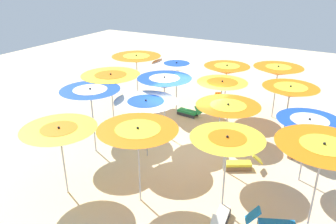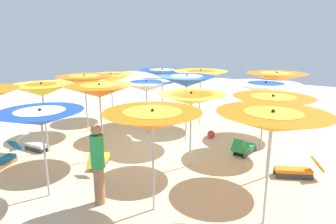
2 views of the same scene
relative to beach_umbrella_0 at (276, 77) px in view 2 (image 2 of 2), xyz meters
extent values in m
cube|color=beige|center=(4.17, -2.74, -2.28)|extent=(38.42, 38.42, 0.04)
cylinder|color=#B2B2B7|center=(0.00, 0.00, -1.14)|extent=(0.05, 0.05, 2.25)
cone|color=orange|center=(0.00, 0.00, -0.01)|extent=(2.30, 2.30, 0.32)
cone|color=yellow|center=(0.00, 0.00, 0.07)|extent=(1.26, 1.26, 0.17)
sphere|color=black|center=(0.00, 0.00, 0.18)|extent=(0.07, 0.07, 0.07)
cylinder|color=#B2B2B7|center=(0.80, -2.91, -1.17)|extent=(0.05, 0.05, 2.19)
cone|color=yellow|center=(0.80, -2.91, -0.08)|extent=(2.29, 2.29, 0.42)
cone|color=orange|center=(0.80, -2.91, 0.03)|extent=(1.24, 1.24, 0.23)
sphere|color=black|center=(0.80, -2.91, 0.16)|extent=(0.07, 0.07, 0.07)
cylinder|color=#B2B2B7|center=(1.27, -4.60, -1.15)|extent=(0.05, 0.05, 2.22)
cone|color=#1947B2|center=(1.27, -4.60, -0.04)|extent=(2.06, 2.06, 0.33)
cone|color=white|center=(1.27, -4.60, 0.04)|extent=(1.17, 1.17, 0.19)
sphere|color=black|center=(1.27, -4.60, 0.15)|extent=(0.07, 0.07, 0.07)
cylinder|color=#B2B2B7|center=(2.18, -6.93, -1.31)|extent=(0.05, 0.05, 1.91)
cone|color=yellow|center=(2.18, -6.93, -0.35)|extent=(2.11, 2.11, 0.42)
cone|color=orange|center=(2.18, -6.93, -0.24)|extent=(1.02, 1.02, 0.20)
sphere|color=black|center=(2.18, -6.93, -0.11)|extent=(0.07, 0.07, 0.07)
cylinder|color=#B2B2B7|center=(2.01, 0.23, -1.22)|extent=(0.05, 0.05, 2.09)
cone|color=white|center=(2.01, 0.23, -0.17)|extent=(2.22, 2.22, 0.38)
cone|color=#1947B2|center=(2.01, 0.23, -0.08)|extent=(1.17, 1.17, 0.20)
sphere|color=black|center=(2.01, 0.23, 0.05)|extent=(0.07, 0.07, 0.07)
cylinder|color=#B2B2B7|center=(2.86, -2.30, -1.15)|extent=(0.05, 0.05, 2.22)
cone|color=#1947B2|center=(2.86, -2.30, -0.04)|extent=(2.06, 2.06, 0.39)
cone|color=white|center=(2.86, -2.30, 0.05)|extent=(1.15, 1.15, 0.22)
sphere|color=black|center=(2.86, -2.30, 0.18)|extent=(0.07, 0.07, 0.07)
cylinder|color=#B2B2B7|center=(3.11, -3.96, -1.31)|extent=(0.05, 0.05, 1.91)
cone|color=white|center=(3.11, -3.96, -0.35)|extent=(2.14, 2.14, 0.38)
cone|color=#1947B2|center=(3.11, -3.96, -0.26)|extent=(1.24, 1.24, 0.22)
sphere|color=black|center=(3.11, -3.96, -0.13)|extent=(0.07, 0.07, 0.07)
cylinder|color=#B2B2B7|center=(4.29, -6.15, -1.21)|extent=(0.05, 0.05, 2.10)
cone|color=orange|center=(4.29, -6.15, -0.16)|extent=(2.18, 2.18, 0.39)
cone|color=yellow|center=(4.29, -6.15, -0.07)|extent=(1.22, 1.22, 0.22)
sphere|color=black|center=(4.29, -6.15, 0.06)|extent=(0.07, 0.07, 0.07)
cylinder|color=#B2B2B7|center=(4.08, 1.08, -1.24)|extent=(0.05, 0.05, 2.05)
cone|color=orange|center=(4.08, 1.08, -0.21)|extent=(2.02, 2.02, 0.38)
cone|color=yellow|center=(4.08, 1.08, -0.12)|extent=(1.12, 1.12, 0.21)
sphere|color=black|center=(4.08, 1.08, 0.00)|extent=(0.07, 0.07, 0.07)
cylinder|color=#B2B2B7|center=(4.66, -0.99, -1.25)|extent=(0.05, 0.05, 2.02)
cone|color=yellow|center=(4.66, -0.99, -0.24)|extent=(1.95, 1.95, 0.31)
cone|color=orange|center=(4.66, -0.99, -0.17)|extent=(1.20, 1.20, 0.19)
sphere|color=black|center=(4.66, -0.99, -0.05)|extent=(0.07, 0.07, 0.07)
cylinder|color=#B2B2B7|center=(5.81, -3.50, -1.19)|extent=(0.05, 0.05, 2.15)
cone|color=orange|center=(5.81, -3.50, -0.11)|extent=(1.99, 1.99, 0.37)
cone|color=yellow|center=(5.81, -3.50, -0.02)|extent=(1.11, 1.11, 0.20)
sphere|color=black|center=(5.81, -3.50, 0.10)|extent=(0.07, 0.07, 0.07)
cylinder|color=#B2B2B7|center=(6.52, -5.44, -1.22)|extent=(0.05, 0.05, 2.09)
cone|color=yellow|center=(6.52, -5.44, -0.17)|extent=(1.90, 1.90, 0.39)
cone|color=orange|center=(6.52, -5.44, -0.07)|extent=(0.97, 0.97, 0.20)
sphere|color=black|center=(6.52, -5.44, 0.05)|extent=(0.07, 0.07, 0.07)
cylinder|color=#B2B2B7|center=(6.15, 1.68, -1.19)|extent=(0.05, 0.05, 2.14)
cone|color=orange|center=(6.15, 1.68, -0.12)|extent=(2.09, 2.09, 0.37)
cone|color=yellow|center=(6.15, 1.68, -0.03)|extent=(1.07, 1.07, 0.19)
sphere|color=black|center=(6.15, 1.68, 0.09)|extent=(0.07, 0.07, 0.07)
cylinder|color=#B2B2B7|center=(7.08, -0.43, -1.25)|extent=(0.05, 0.05, 2.03)
cone|color=orange|center=(7.08, -0.43, -0.24)|extent=(2.03, 2.03, 0.39)
cone|color=yellow|center=(7.08, -0.43, -0.15)|extent=(1.19, 1.19, 0.23)
sphere|color=black|center=(7.08, -0.43, -0.01)|extent=(0.07, 0.07, 0.07)
cylinder|color=#B2B2B7|center=(8.10, -2.84, -1.30)|extent=(0.05, 0.05, 1.93)
cone|color=#1947B2|center=(8.10, -2.84, -0.33)|extent=(1.91, 1.91, 0.33)
cone|color=white|center=(8.10, -2.84, -0.26)|extent=(1.10, 1.10, 0.19)
sphere|color=black|center=(8.10, -2.84, -0.14)|extent=(0.07, 0.07, 0.07)
cube|color=#333338|center=(6.53, -5.88, -2.19)|extent=(0.14, 0.85, 0.14)
cube|color=#333338|center=(6.82, -5.85, -2.19)|extent=(0.14, 0.85, 0.14)
cube|color=white|center=(6.67, -5.86, -2.07)|extent=(0.40, 0.88, 0.10)
cube|color=white|center=(6.75, -6.49, -1.87)|extent=(0.35, 0.48, 0.35)
cube|color=olive|center=(6.28, -3.30, -2.19)|extent=(0.75, 0.47, 0.14)
cube|color=olive|center=(6.12, -3.03, -2.19)|extent=(0.75, 0.47, 0.14)
cube|color=yellow|center=(6.20, -3.16, -2.07)|extent=(0.89, 0.70, 0.10)
cube|color=yellow|center=(6.72, -2.86, -1.87)|extent=(0.48, 0.46, 0.35)
cube|color=#333338|center=(3.75, 1.73, -2.19)|extent=(0.50, 0.86, 0.14)
cube|color=#333338|center=(3.49, 1.58, -2.19)|extent=(0.50, 0.86, 0.14)
cube|color=orange|center=(3.62, 1.66, -2.07)|extent=(0.73, 0.99, 0.10)
cube|color=orange|center=(3.32, 2.19, -1.86)|extent=(0.41, 0.41, 0.35)
cube|color=olive|center=(7.95, -5.31, -2.19)|extent=(0.86, 0.42, 0.14)
cube|color=#1972B7|center=(8.01, -5.44, -2.07)|extent=(0.96, 0.64, 0.10)
cube|color=#1972B7|center=(7.43, -5.70, -1.83)|extent=(0.45, 0.41, 0.41)
cube|color=#333338|center=(2.73, -0.21, -2.19)|extent=(0.91, 0.11, 0.14)
cube|color=#333338|center=(2.77, 0.14, -2.19)|extent=(0.91, 0.11, 0.14)
cube|color=green|center=(2.75, -0.04, -2.07)|extent=(0.94, 0.43, 0.10)
cube|color=green|center=(3.31, -0.08, -1.84)|extent=(0.29, 0.37, 0.39)
cylinder|color=#A3704C|center=(7.60, -1.58, -1.83)|extent=(0.24, 0.24, 0.87)
cylinder|color=green|center=(7.60, -1.58, -1.01)|extent=(0.30, 0.30, 0.76)
sphere|color=#A3704C|center=(7.60, -1.58, -0.51)|extent=(0.24, 0.24, 0.24)
sphere|color=red|center=(2.04, -1.67, -2.11)|extent=(0.30, 0.30, 0.30)
camera|label=1|loc=(8.91, -12.66, 3.93)|focal=35.88mm
camera|label=2|loc=(11.41, 3.11, 1.34)|focal=30.48mm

